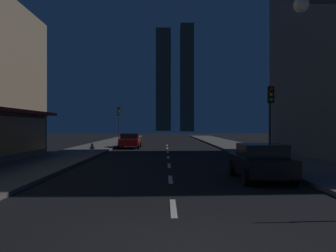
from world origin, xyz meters
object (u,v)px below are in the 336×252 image
(traffic_light_near_right, at_px, (270,107))
(traffic_light_far_left, at_px, (119,117))
(car_parked_far, at_px, (130,141))
(street_lamp_right, at_px, (323,44))
(fire_hydrant_far_left, at_px, (92,148))
(car_parked_near, at_px, (261,162))

(traffic_light_near_right, bearing_deg, traffic_light_far_left, 116.19)
(car_parked_far, height_order, street_lamp_right, street_lamp_right)
(car_parked_far, distance_m, street_lamp_right, 24.74)
(fire_hydrant_far_left, bearing_deg, traffic_light_near_right, -37.63)
(car_parked_far, relative_size, traffic_light_far_left, 1.01)
(car_parked_near, relative_size, car_parked_far, 1.00)
(car_parked_near, distance_m, traffic_light_near_right, 6.11)
(traffic_light_far_left, bearing_deg, car_parked_far, -74.10)
(traffic_light_near_right, distance_m, street_lamp_right, 7.20)
(car_parked_far, bearing_deg, car_parked_near, -71.04)
(fire_hydrant_far_left, xyz_separation_m, traffic_light_near_right, (11.40, -8.79, 2.74))
(fire_hydrant_far_left, height_order, street_lamp_right, street_lamp_right)
(car_parked_near, distance_m, fire_hydrant_far_left, 16.97)
(car_parked_far, xyz_separation_m, fire_hydrant_far_left, (-2.30, -6.91, -0.29))
(car_parked_near, height_order, traffic_light_far_left, traffic_light_far_left)
(car_parked_far, xyz_separation_m, street_lamp_right, (8.98, -22.65, 4.33))
(fire_hydrant_far_left, bearing_deg, traffic_light_far_left, 88.31)
(traffic_light_far_left, bearing_deg, street_lamp_right, -69.64)
(car_parked_near, height_order, street_lamp_right, street_lamp_right)
(car_parked_near, xyz_separation_m, street_lamp_right, (1.78, -1.68, 4.33))
(car_parked_near, height_order, car_parked_far, same)
(street_lamp_right, bearing_deg, car_parked_near, 136.57)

